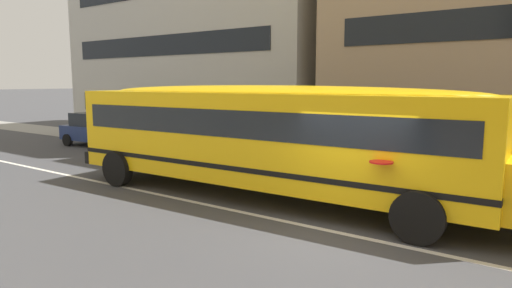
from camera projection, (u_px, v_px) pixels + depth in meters
name	position (u px, v px, depth m)	size (l,w,h in m)	color
ground_plane	(346.00, 234.00, 9.26)	(400.00, 400.00, 0.00)	#424244
sidewalk_far	(437.00, 175.00, 15.15)	(120.00, 3.00, 0.01)	gray
lane_centreline	(346.00, 234.00, 9.25)	(110.00, 0.16, 0.01)	silver
school_bus	(272.00, 132.00, 11.87)	(13.73, 3.27, 3.05)	yellow
parked_car_dark_blue_under_tree	(98.00, 129.00, 21.95)	(3.98, 2.05, 1.64)	navy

